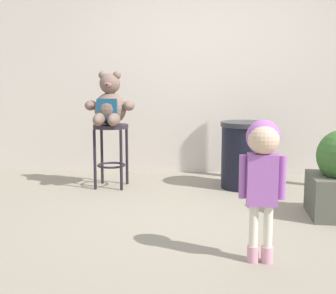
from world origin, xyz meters
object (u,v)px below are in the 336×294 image
at_px(bar_stool_with_teddy, 111,142).
at_px(trash_bin, 245,155).
at_px(teddy_bear, 110,105).
at_px(child_walking, 263,160).

height_order(bar_stool_with_teddy, trash_bin, trash_bin).
height_order(teddy_bear, child_walking, teddy_bear).
bearing_deg(trash_bin, bar_stool_with_teddy, -174.49).
xyz_separation_m(bar_stool_with_teddy, child_walking, (1.50, -1.96, 0.18)).
bearing_deg(bar_stool_with_teddy, child_walking, -52.64).
height_order(child_walking, trash_bin, child_walking).
distance_m(teddy_bear, trash_bin, 1.59).
bearing_deg(teddy_bear, bar_stool_with_teddy, 90.00).
bearing_deg(child_walking, teddy_bear, 76.69).
relative_size(bar_stool_with_teddy, teddy_bear, 1.20).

